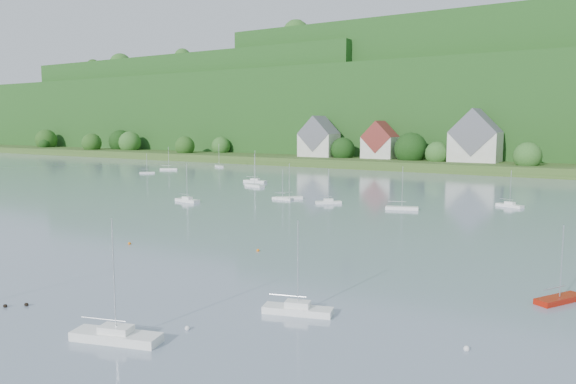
{
  "coord_description": "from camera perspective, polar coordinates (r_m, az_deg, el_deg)",
  "views": [
    {
      "loc": [
        52.31,
        -6.21,
        15.67
      ],
      "look_at": [
        1.16,
        75.0,
        4.0
      ],
      "focal_mm": 34.82,
      "sensor_mm": 36.0,
      "label": 1
    }
  ],
  "objects": [
    {
      "name": "village_building_1",
      "position": [
        211.97,
        9.37,
        4.97
      ],
      "size": [
        12.0,
        9.36,
        14.0
      ],
      "color": "beige",
      "rests_on": "far_shore_strip"
    },
    {
      "name": "mooring_buoy_4",
      "position": [
        42.31,
        17.76,
        -15.14
      ],
      "size": [
        0.43,
        0.43,
        0.43
      ],
      "primitive_type": "sphere",
      "color": "white",
      "rests_on": "ground"
    },
    {
      "name": "duck_pair",
      "position": [
        54.58,
        -26.03,
        -10.35
      ],
      "size": [
        1.7,
        1.5,
        0.34
      ],
      "color": "black",
      "rests_on": "ground"
    },
    {
      "name": "mooring_buoy_2",
      "position": [
        69.75,
        -3.08,
        -6.06
      ],
      "size": [
        0.39,
        0.39,
        0.39
      ],
      "primitive_type": "sphere",
      "color": "orange",
      "rests_on": "ground"
    },
    {
      "name": "near_sailboat_3",
      "position": [
        47.39,
        1.0,
        -11.83
      ],
      "size": [
        6.05,
        3.25,
        7.86
      ],
      "rotation": [
        0.0,
        0.0,
        0.3
      ],
      "color": "white",
      "rests_on": "ground"
    },
    {
      "name": "near_sailboat_7",
      "position": [
        55.79,
        25.97,
        -9.75
      ],
      "size": [
        3.77,
        5.16,
        6.91
      ],
      "rotation": [
        0.0,
        0.0,
        1.06
      ],
      "color": "#9A1607",
      "rests_on": "ground"
    },
    {
      "name": "near_sailboat_4",
      "position": [
        43.61,
        -17.13,
        -13.79
      ],
      "size": [
        6.96,
        3.73,
        9.05
      ],
      "rotation": [
        0.0,
        0.0,
        0.29
      ],
      "color": "white",
      "rests_on": "ground"
    },
    {
      "name": "forested_ridge",
      "position": [
        279.73,
        21.72,
        7.92
      ],
      "size": [
        620.0,
        181.22,
        69.89
      ],
      "color": "#174416",
      "rests_on": "ground"
    },
    {
      "name": "far_shore_strip",
      "position": [
        213.21,
        17.95,
        2.78
      ],
      "size": [
        600.0,
        60.0,
        3.0
      ],
      "primitive_type": "cube",
      "color": "#35541F",
      "rests_on": "ground"
    },
    {
      "name": "far_sailboat_cluster",
      "position": [
        128.83,
        13.24,
        -0.07
      ],
      "size": [
        197.96,
        79.85,
        8.71
      ],
      "color": "white",
      "rests_on": "ground"
    },
    {
      "name": "village_building_0",
      "position": [
        221.1,
        3.17,
        5.33
      ],
      "size": [
        14.0,
        10.4,
        16.0
      ],
      "color": "beige",
      "rests_on": "far_shore_strip"
    },
    {
      "name": "mooring_buoy_1",
      "position": [
        44.76,
        -10.24,
        -13.67
      ],
      "size": [
        0.41,
        0.41,
        0.41
      ],
      "primitive_type": "sphere",
      "color": "white",
      "rests_on": "ground"
    },
    {
      "name": "mooring_buoy_3",
      "position": [
        76.43,
        -15.88,
        -5.17
      ],
      "size": [
        0.4,
        0.4,
        0.4
      ],
      "primitive_type": "sphere",
      "color": "orange",
      "rests_on": "ground"
    },
    {
      "name": "village_building_2",
      "position": [
        199.96,
        18.58,
        5.03
      ],
      "size": [
        16.0,
        11.44,
        18.0
      ],
      "color": "beige",
      "rests_on": "far_shore_strip"
    }
  ]
}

